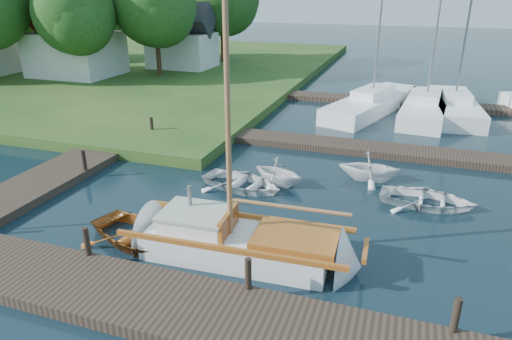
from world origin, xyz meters
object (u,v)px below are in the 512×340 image
(marina_boat_1, at_px, (372,102))
(tree_2, at_px, (74,12))
(marina_boat_2, at_px, (426,106))
(dinghy, at_px, (141,232))
(tender_b, at_px, (279,170))
(house_c, at_px, (182,42))
(mooring_post_1, at_px, (87,241))
(mooring_post_2, at_px, (248,274))
(tree_5, at_px, (7,4))
(tender_c, at_px, (428,197))
(tender_a, at_px, (242,180))
(house_a, at_px, (74,42))
(tree_3, at_px, (155,2))
(mooring_post_5, at_px, (152,125))
(marina_boat_3, at_px, (454,105))
(mooring_post_3, at_px, (456,315))
(mooring_post_4, at_px, (84,160))
(sailboat, at_px, (243,245))
(tender_d, at_px, (370,165))

(marina_boat_1, distance_m, tree_2, 21.08)
(marina_boat_2, xyz_separation_m, tree_2, (-23.55, 0.24, 4.68))
(dinghy, xyz_separation_m, tender_b, (2.55, 5.38, 0.19))
(marina_boat_1, relative_size, house_c, 2.18)
(mooring_post_1, bearing_deg, mooring_post_2, 0.00)
(tree_5, bearing_deg, tree_2, -26.57)
(tender_c, xyz_separation_m, marina_boat_2, (-0.02, 12.17, 0.25))
(mooring_post_1, distance_m, house_c, 29.22)
(mooring_post_2, distance_m, tender_a, 6.42)
(tender_a, height_order, house_a, house_a)
(tree_3, bearing_deg, mooring_post_5, -61.80)
(marina_boat_1, xyz_separation_m, marina_boat_3, (4.56, 0.75, 0.01))
(marina_boat_1, bearing_deg, mooring_post_3, -151.50)
(mooring_post_4, xyz_separation_m, sailboat, (7.75, -3.30, -0.36))
(mooring_post_4, relative_size, dinghy, 0.22)
(mooring_post_2, distance_m, marina_boat_3, 20.43)
(marina_boat_1, bearing_deg, tree_3, 94.06)
(tender_d, height_order, marina_boat_2, marina_boat_2)
(tree_2, bearing_deg, tree_3, 45.00)
(marina_boat_3, bearing_deg, tender_c, 168.68)
(marina_boat_2, distance_m, tree_3, 20.68)
(mooring_post_1, bearing_deg, mooring_post_5, 111.80)
(tender_a, height_order, tender_b, tender_b)
(dinghy, height_order, marina_boat_1, marina_boat_1)
(mooring_post_2, bearing_deg, marina_boat_2, 77.85)
(dinghy, distance_m, tender_d, 8.96)
(tender_d, bearing_deg, mooring_post_5, 76.98)
(dinghy, relative_size, tender_a, 1.13)
(mooring_post_4, bearing_deg, dinghy, -37.24)
(tender_c, relative_size, tree_2, 0.40)
(tender_c, relative_size, tender_d, 1.33)
(tender_b, height_order, tree_2, tree_2)
(tender_b, xyz_separation_m, marina_boat_3, (6.82, 12.87, 0.02))
(marina_boat_3, bearing_deg, mooring_post_3, 172.20)
(dinghy, xyz_separation_m, tender_a, (1.39, 4.56, -0.04))
(mooring_post_3, relative_size, marina_boat_1, 0.07)
(dinghy, bearing_deg, tender_d, -22.24)
(tree_3, distance_m, tree_5, 16.13)
(mooring_post_5, height_order, tree_2, tree_2)
(tender_d, height_order, tree_3, tree_3)
(marina_boat_2, bearing_deg, tree_2, 94.67)
(marina_boat_1, bearing_deg, tender_a, -176.65)
(house_a, distance_m, tree_3, 6.95)
(mooring_post_3, bearing_deg, mooring_post_2, 180.00)
(mooring_post_1, distance_m, tender_b, 7.53)
(tender_b, bearing_deg, tender_c, -73.16)
(tree_5, bearing_deg, mooring_post_2, -38.49)
(marina_boat_2, distance_m, house_c, 21.29)
(tender_c, height_order, marina_boat_2, marina_boat_2)
(sailboat, distance_m, marina_boat_2, 17.77)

